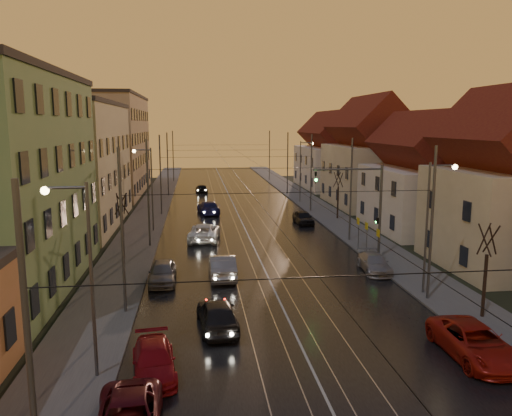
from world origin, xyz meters
name	(u,v)px	position (x,y,z in m)	size (l,w,h in m)	color
ground	(322,391)	(0.00, 0.00, 0.00)	(160.00, 160.00, 0.00)	black
road	(237,212)	(0.00, 40.00, 0.02)	(16.00, 120.00, 0.04)	black
sidewalk_left	(150,213)	(-10.00, 40.00, 0.07)	(4.00, 120.00, 0.15)	#4C4C4C
sidewalk_right	(320,210)	(10.00, 40.00, 0.07)	(4.00, 120.00, 0.15)	#4C4C4C
tram_rail_0	(218,212)	(-2.20, 40.00, 0.06)	(0.06, 120.00, 0.03)	gray
tram_rail_1	(230,212)	(-0.77, 40.00, 0.06)	(0.06, 120.00, 0.03)	gray
tram_rail_2	(243,211)	(0.77, 40.00, 0.06)	(0.06, 120.00, 0.03)	gray
tram_rail_3	(255,211)	(2.20, 40.00, 0.06)	(0.06, 120.00, 0.03)	gray
apartment_left_2	(66,167)	(-17.50, 34.00, 6.00)	(10.00, 20.00, 12.00)	beige
apartment_left_3	(107,146)	(-17.50, 58.00, 7.00)	(10.00, 24.00, 14.00)	tan
house_right_1	(506,192)	(17.00, 15.00, 5.45)	(8.67, 10.20, 10.80)	#BFB593
house_right_2	(423,182)	(17.00, 28.00, 4.64)	(9.18, 12.24, 9.20)	silver
house_right_3	(370,159)	(17.00, 43.00, 5.80)	(9.18, 14.28, 11.50)	#BFB593
house_right_4	(331,156)	(17.00, 61.00, 5.05)	(9.18, 16.32, 10.00)	silver
catenary_pole_l_0	(30,370)	(-8.60, -6.00, 4.50)	(0.16, 0.16, 9.00)	#595B60
catenary_pole_l_1	(122,233)	(-8.60, 9.00, 4.50)	(0.16, 0.16, 9.00)	#595B60
catenary_pole_r_1	(432,225)	(8.60, 9.00, 4.50)	(0.16, 0.16, 9.00)	#595B60
catenary_pole_l_2	(148,194)	(-8.60, 24.00, 4.50)	(0.16, 0.16, 9.00)	#595B60
catenary_pole_r_2	(351,191)	(8.60, 24.00, 4.50)	(0.16, 0.16, 9.00)	#595B60
catenary_pole_l_3	(161,175)	(-8.60, 39.00, 4.50)	(0.16, 0.16, 9.00)	#595B60
catenary_pole_r_3	(311,174)	(8.60, 39.00, 4.50)	(0.16, 0.16, 9.00)	#595B60
catenary_pole_l_4	(168,165)	(-8.60, 54.00, 4.50)	(0.16, 0.16, 9.00)	#595B60
catenary_pole_r_4	(288,164)	(8.60, 54.00, 4.50)	(0.16, 0.16, 9.00)	#595B60
catenary_pole_l_5	(173,157)	(-8.60, 72.00, 4.50)	(0.16, 0.16, 9.00)	#595B60
catenary_pole_r_5	(269,156)	(8.60, 72.00, 4.50)	(0.16, 0.16, 9.00)	#595B60
street_lamp_0	(83,262)	(-9.10, 2.00, 4.89)	(1.75, 0.32, 8.00)	#595B60
street_lamp_1	(432,215)	(9.10, 10.00, 4.89)	(1.75, 0.32, 8.00)	#595B60
street_lamp_2	(148,181)	(-9.10, 30.00, 4.89)	(1.75, 0.32, 8.00)	#595B60
street_lamp_3	(303,165)	(9.10, 46.00, 4.89)	(1.75, 0.32, 8.00)	#595B60
traffic_light_mast	(368,200)	(7.99, 18.00, 4.60)	(5.30, 0.32, 7.20)	#595B60
bare_tree_0	(123,228)	(-10.20, 20.00, 2.49)	(1.09, 1.09, 5.11)	black
bare_tree_1	(485,274)	(10.20, 6.00, 2.49)	(1.09, 1.09, 5.11)	black
bare_tree_2	(338,197)	(10.40, 34.00, 2.49)	(1.09, 1.09, 5.11)	black
driving_car_0	(217,314)	(-3.74, 6.34, 0.78)	(1.84, 4.56, 1.56)	black
driving_car_1	(222,266)	(-3.06, 14.83, 0.79)	(1.68, 4.81, 1.58)	gray
driving_car_2	(204,232)	(-4.03, 25.79, 0.76)	(2.53, 5.49, 1.53)	white
driving_car_3	(208,208)	(-3.32, 38.94, 0.76)	(2.12, 5.22, 1.52)	#191A4B
driving_car_4	(202,189)	(-3.86, 56.88, 0.66)	(1.55, 3.85, 1.31)	black
parked_left_2	(154,361)	(-6.53, 2.05, 0.61)	(1.70, 4.19, 1.21)	maroon
parked_left_3	(163,272)	(-6.93, 14.15, 0.72)	(1.70, 4.21, 1.44)	gray
parked_right_0	(475,342)	(7.33, 1.86, 0.73)	(2.41, 5.24, 1.46)	#A91A10
parked_right_1	(374,263)	(7.53, 14.92, 0.62)	(1.73, 4.25, 1.23)	#98979D
parked_right_2	(303,218)	(6.20, 32.00, 0.68)	(1.61, 4.00, 1.36)	black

